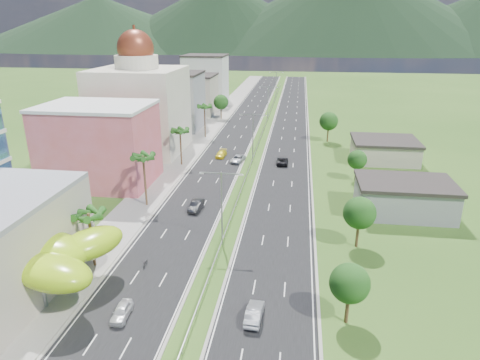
% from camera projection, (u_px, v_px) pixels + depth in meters
% --- Properties ---
extents(ground, '(500.00, 500.00, 0.00)m').
position_uv_depth(ground, '(208.00, 283.00, 52.12)').
color(ground, '#2D5119').
rests_on(ground, ground).
extents(road_left, '(11.00, 260.00, 0.04)m').
position_uv_depth(road_left, '(243.00, 123.00, 136.80)').
color(road_left, black).
rests_on(road_left, ground).
extents(road_right, '(11.00, 260.00, 0.04)m').
position_uv_depth(road_right, '(290.00, 124.00, 134.88)').
color(road_right, black).
rests_on(road_right, ground).
extents(sidewalk_left, '(7.00, 260.00, 0.12)m').
position_uv_depth(sidewalk_left, '(214.00, 122.00, 138.01)').
color(sidewalk_left, gray).
rests_on(sidewalk_left, ground).
extents(median_guardrail, '(0.10, 216.06, 0.76)m').
position_uv_depth(median_guardrail, '(261.00, 135.00, 118.88)').
color(median_guardrail, gray).
rests_on(median_guardrail, ground).
extents(streetlight_median_b, '(6.04, 0.25, 11.00)m').
position_uv_depth(streetlight_median_b, '(222.00, 201.00, 59.10)').
color(streetlight_median_b, gray).
rests_on(streetlight_median_b, ground).
extents(streetlight_median_c, '(6.04, 0.25, 11.00)m').
position_uv_depth(streetlight_median_c, '(253.00, 133.00, 96.32)').
color(streetlight_median_c, gray).
rests_on(streetlight_median_c, ground).
extents(streetlight_median_d, '(6.04, 0.25, 11.00)m').
position_uv_depth(streetlight_median_d, '(268.00, 100.00, 138.18)').
color(streetlight_median_d, gray).
rests_on(streetlight_median_d, ground).
extents(streetlight_median_e, '(6.04, 0.25, 11.00)m').
position_uv_depth(streetlight_median_e, '(276.00, 82.00, 180.05)').
color(streetlight_median_e, gray).
rests_on(streetlight_median_e, ground).
extents(lime_canopy, '(18.00, 15.00, 7.40)m').
position_uv_depth(lime_canopy, '(30.00, 253.00, 49.25)').
color(lime_canopy, '#95C613').
rests_on(lime_canopy, ground).
extents(pink_shophouse, '(20.00, 15.00, 15.00)m').
position_uv_depth(pink_shophouse, '(100.00, 146.00, 82.91)').
color(pink_shophouse, '#CC5554').
rests_on(pink_shophouse, ground).
extents(domed_building, '(20.00, 20.00, 28.70)m').
position_uv_depth(domed_building, '(140.00, 105.00, 102.98)').
color(domed_building, beige).
rests_on(domed_building, ground).
extents(midrise_grey, '(16.00, 15.00, 16.00)m').
position_uv_depth(midrise_grey, '(174.00, 102.00, 127.26)').
color(midrise_grey, gray).
rests_on(midrise_grey, ground).
extents(midrise_beige, '(16.00, 15.00, 13.00)m').
position_uv_depth(midrise_beige, '(192.00, 95.00, 148.25)').
color(midrise_beige, '#B0A691').
rests_on(midrise_beige, ground).
extents(midrise_white, '(16.00, 15.00, 18.00)m').
position_uv_depth(midrise_white, '(206.00, 80.00, 168.79)').
color(midrise_white, silver).
rests_on(midrise_white, ground).
extents(shed_near, '(15.00, 10.00, 5.00)m').
position_uv_depth(shed_near, '(404.00, 199.00, 70.92)').
color(shed_near, gray).
rests_on(shed_near, ground).
extents(shed_far, '(14.00, 12.00, 4.40)m').
position_uv_depth(shed_far, '(384.00, 151.00, 98.68)').
color(shed_far, '#B0A691').
rests_on(shed_far, ground).
extents(palm_tree_b, '(3.60, 3.60, 8.10)m').
position_uv_depth(palm_tree_b, '(89.00, 217.00, 53.54)').
color(palm_tree_b, '#47301C').
rests_on(palm_tree_b, ground).
extents(palm_tree_c, '(3.60, 3.60, 9.60)m').
position_uv_depth(palm_tree_c, '(143.00, 159.00, 71.66)').
color(palm_tree_c, '#47301C').
rests_on(palm_tree_c, ground).
extents(palm_tree_d, '(3.60, 3.60, 8.60)m').
position_uv_depth(palm_tree_d, '(180.00, 132.00, 93.38)').
color(palm_tree_d, '#47301C').
rests_on(palm_tree_d, ground).
extents(palm_tree_e, '(3.60, 3.60, 9.40)m').
position_uv_depth(palm_tree_e, '(204.00, 108.00, 116.38)').
color(palm_tree_e, '#47301C').
rests_on(palm_tree_e, ground).
extents(leafy_tree_lfar, '(4.90, 4.90, 8.05)m').
position_uv_depth(leafy_tree_lfar, '(221.00, 102.00, 140.57)').
color(leafy_tree_lfar, '#47301C').
rests_on(leafy_tree_lfar, ground).
extents(leafy_tree_ra, '(4.20, 4.20, 6.90)m').
position_uv_depth(leafy_tree_ra, '(350.00, 283.00, 43.77)').
color(leafy_tree_ra, '#47301C').
rests_on(leafy_tree_ra, ground).
extents(leafy_tree_rb, '(4.55, 4.55, 7.47)m').
position_uv_depth(leafy_tree_rb, '(360.00, 213.00, 59.06)').
color(leafy_tree_rb, '#47301C').
rests_on(leafy_tree_rb, ground).
extents(leafy_tree_rc, '(3.85, 3.85, 6.33)m').
position_uv_depth(leafy_tree_rc, '(357.00, 160.00, 85.00)').
color(leafy_tree_rc, '#47301C').
rests_on(leafy_tree_rc, ground).
extents(leafy_tree_rd, '(4.90, 4.90, 8.05)m').
position_uv_depth(leafy_tree_rd, '(329.00, 121.00, 113.01)').
color(leafy_tree_rd, '#47301C').
rests_on(leafy_tree_rd, ground).
extents(mountain_ridge, '(860.00, 140.00, 90.00)m').
position_uv_depth(mountain_ridge, '(348.00, 53.00, 463.06)').
color(mountain_ridge, black).
rests_on(mountain_ridge, ground).
extents(car_white_near_left, '(1.84, 4.11, 1.37)m').
position_uv_depth(car_white_near_left, '(122.00, 312.00, 45.89)').
color(car_white_near_left, silver).
rests_on(car_white_near_left, road_left).
extents(car_dark_left, '(1.98, 4.93, 1.59)m').
position_uv_depth(car_dark_left, '(196.00, 205.00, 72.47)').
color(car_dark_left, black).
rests_on(car_dark_left, road_left).
extents(car_silver_mid_left, '(3.32, 5.66, 1.48)m').
position_uv_depth(car_silver_mid_left, '(238.00, 159.00, 97.68)').
color(car_silver_mid_left, '#AEB0B6').
rests_on(car_silver_mid_left, road_left).
extents(car_yellow_far_left, '(2.26, 5.01, 1.42)m').
position_uv_depth(car_yellow_far_left, '(221.00, 154.00, 101.41)').
color(car_yellow_far_left, yellow).
rests_on(car_yellow_far_left, road_left).
extents(car_silver_right, '(1.85, 4.72, 1.53)m').
position_uv_depth(car_silver_right, '(254.00, 313.00, 45.53)').
color(car_silver_right, '#999AA0').
rests_on(car_silver_right, road_right).
extents(car_dark_far_right, '(2.47, 5.31, 1.47)m').
position_uv_depth(car_dark_far_right, '(282.00, 161.00, 96.19)').
color(car_dark_far_right, black).
rests_on(car_dark_far_right, road_right).
extents(motorcycle, '(0.64, 1.82, 1.15)m').
position_uv_depth(motorcycle, '(145.00, 262.00, 55.62)').
color(motorcycle, black).
rests_on(motorcycle, road_left).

